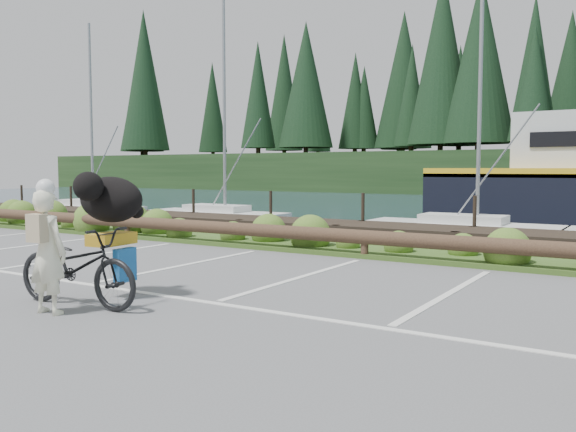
# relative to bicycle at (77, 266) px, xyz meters

# --- Properties ---
(ground) EXTENTS (72.00, 72.00, 0.00)m
(ground) POSITION_rel_bicycle_xyz_m (1.46, 1.51, -0.55)
(ground) COLOR #575759
(vegetation_strip) EXTENTS (34.00, 1.60, 0.10)m
(vegetation_strip) POSITION_rel_bicycle_xyz_m (1.46, 6.81, -0.50)
(vegetation_strip) COLOR #3D5B21
(vegetation_strip) RESTS_ON ground
(log_rail) EXTENTS (32.00, 0.30, 0.60)m
(log_rail) POSITION_rel_bicycle_xyz_m (1.46, 6.11, -0.55)
(log_rail) COLOR #443021
(log_rail) RESTS_ON ground
(bicycle) EXTENTS (2.14, 0.90, 1.10)m
(bicycle) POSITION_rel_bicycle_xyz_m (0.00, 0.00, 0.00)
(bicycle) COLOR black
(bicycle) RESTS_ON ground
(cyclist) EXTENTS (0.62, 0.43, 1.61)m
(cyclist) POSITION_rel_bicycle_xyz_m (0.04, -0.49, 0.26)
(cyclist) COLOR #F0ECCB
(cyclist) RESTS_ON ground
(dog) EXTENTS (0.66, 1.19, 0.67)m
(dog) POSITION_rel_bicycle_xyz_m (-0.05, 0.67, 0.88)
(dog) COLOR black
(dog) RESTS_ON bicycle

